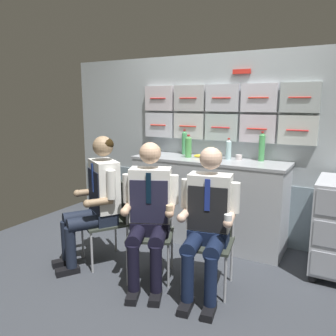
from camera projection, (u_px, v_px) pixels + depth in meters
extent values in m
cube|color=#373B42|center=(160.00, 284.00, 3.07)|extent=(4.80, 4.80, 0.04)
cube|color=#A4AEB3|center=(219.00, 147.00, 4.05)|extent=(4.20, 0.06, 2.15)
cube|color=gray|center=(216.00, 206.00, 4.15)|extent=(4.12, 0.01, 0.71)
cube|color=silver|center=(159.00, 125.00, 4.33)|extent=(0.39, 0.06, 0.30)
cylinder|color=red|center=(158.00, 125.00, 4.29)|extent=(0.22, 0.01, 0.01)
cube|color=silver|center=(189.00, 126.00, 4.13)|extent=(0.39, 0.06, 0.30)
cylinder|color=red|center=(188.00, 126.00, 4.09)|extent=(0.22, 0.01, 0.01)
cube|color=#B1C1BF|center=(222.00, 127.00, 3.92)|extent=(0.39, 0.06, 0.30)
cylinder|color=red|center=(220.00, 128.00, 3.89)|extent=(0.22, 0.01, 0.01)
cube|color=silver|center=(258.00, 129.00, 3.72)|extent=(0.39, 0.06, 0.30)
cylinder|color=red|center=(257.00, 129.00, 3.69)|extent=(0.22, 0.01, 0.01)
cube|color=silver|center=(298.00, 130.00, 3.52)|extent=(0.39, 0.06, 0.30)
cylinder|color=red|center=(297.00, 130.00, 3.49)|extent=(0.22, 0.01, 0.01)
cube|color=silver|center=(159.00, 98.00, 4.26)|extent=(0.39, 0.06, 0.30)
cylinder|color=red|center=(158.00, 98.00, 4.23)|extent=(0.22, 0.01, 0.01)
cube|color=#B7B7B9|center=(189.00, 98.00, 4.06)|extent=(0.39, 0.06, 0.30)
cylinder|color=red|center=(188.00, 98.00, 4.03)|extent=(0.22, 0.01, 0.01)
cube|color=silver|center=(222.00, 98.00, 3.86)|extent=(0.39, 0.06, 0.30)
cylinder|color=red|center=(221.00, 98.00, 3.83)|extent=(0.22, 0.01, 0.01)
cube|color=silver|center=(259.00, 98.00, 3.66)|extent=(0.39, 0.06, 0.30)
cylinder|color=red|center=(258.00, 98.00, 3.63)|extent=(0.22, 0.01, 0.01)
cube|color=#A9B2B1|center=(300.00, 97.00, 3.46)|extent=(0.39, 0.06, 0.30)
cylinder|color=red|center=(300.00, 97.00, 3.43)|extent=(0.22, 0.01, 0.01)
cube|color=red|center=(242.00, 71.00, 3.72)|extent=(0.20, 0.02, 0.05)
cube|color=#B2B6BD|center=(208.00, 202.00, 3.92)|extent=(1.73, 0.52, 0.94)
cube|color=#A3A7AE|center=(209.00, 160.00, 3.82)|extent=(1.77, 0.53, 0.03)
sphere|color=black|center=(312.00, 278.00, 3.07)|extent=(0.07, 0.07, 0.07)
sphere|color=black|center=(319.00, 255.00, 3.55)|extent=(0.07, 0.07, 0.07)
cube|color=#A7ACB6|center=(333.00, 267.00, 2.92)|extent=(0.35, 0.01, 0.22)
cube|color=#A7ACB6|center=(336.00, 236.00, 2.87)|extent=(0.35, 0.01, 0.22)
cylinder|color=#A8AAAF|center=(83.00, 239.00, 3.52)|extent=(0.02, 0.02, 0.40)
cylinder|color=#A8AAAF|center=(92.00, 253.00, 3.21)|extent=(0.02, 0.02, 0.40)
cylinder|color=#A8AAAF|center=(116.00, 233.00, 3.69)|extent=(0.02, 0.02, 0.40)
cylinder|color=#A8AAAF|center=(128.00, 246.00, 3.37)|extent=(0.02, 0.02, 0.40)
cube|color=#31372F|center=(104.00, 223.00, 3.41)|extent=(0.55, 0.55, 0.02)
cube|color=#31372F|center=(121.00, 200.00, 3.45)|extent=(0.32, 0.22, 0.40)
cylinder|color=#A8AAAF|center=(115.00, 196.00, 3.61)|extent=(0.02, 0.02, 0.40)
cylinder|color=#A8AAAF|center=(127.00, 205.00, 3.29)|extent=(0.02, 0.02, 0.40)
cube|color=black|center=(64.00, 262.00, 3.39)|extent=(0.20, 0.23, 0.06)
cube|color=black|center=(68.00, 271.00, 3.22)|extent=(0.20, 0.23, 0.06)
cylinder|color=#192030|center=(66.00, 240.00, 3.36)|extent=(0.10, 0.10, 0.39)
cylinder|color=#192030|center=(71.00, 248.00, 3.19)|extent=(0.10, 0.10, 0.39)
cylinder|color=#192030|center=(83.00, 217.00, 3.40)|extent=(0.33, 0.40, 0.13)
cylinder|color=#192030|center=(88.00, 223.00, 3.23)|extent=(0.33, 0.40, 0.13)
cube|color=#192030|center=(104.00, 216.00, 3.40)|extent=(0.41, 0.36, 0.12)
cube|color=white|center=(104.00, 185.00, 3.35)|extent=(0.43, 0.38, 0.50)
cube|color=black|center=(94.00, 191.00, 3.30)|extent=(0.30, 0.20, 0.40)
cube|color=navy|center=(92.00, 178.00, 3.28)|extent=(0.04, 0.03, 0.28)
cylinder|color=white|center=(98.00, 176.00, 3.52)|extent=(0.08, 0.08, 0.27)
cylinder|color=#9C7E5F|center=(88.00, 192.00, 3.49)|extent=(0.19, 0.25, 0.07)
sphere|color=#9C7E5F|center=(77.00, 193.00, 3.43)|extent=(0.08, 0.08, 0.08)
cylinder|color=white|center=(111.00, 185.00, 3.15)|extent=(0.08, 0.08, 0.27)
cylinder|color=#9C7E5F|center=(99.00, 202.00, 3.14)|extent=(0.19, 0.25, 0.07)
sphere|color=#9C7E5F|center=(87.00, 204.00, 3.09)|extent=(0.08, 0.08, 0.08)
sphere|color=#9C7E5F|center=(103.00, 146.00, 3.27)|extent=(0.20, 0.20, 0.20)
ellipsoid|color=black|center=(104.00, 144.00, 3.27)|extent=(0.26, 0.26, 0.14)
cylinder|color=#A8AAAF|center=(128.00, 264.00, 2.98)|extent=(0.02, 0.02, 0.40)
cylinder|color=#A8AAAF|center=(168.00, 266.00, 2.95)|extent=(0.02, 0.02, 0.40)
cylinder|color=#A8AAAF|center=(135.00, 247.00, 3.33)|extent=(0.02, 0.02, 0.40)
cylinder|color=#A8AAAF|center=(172.00, 249.00, 3.30)|extent=(0.02, 0.02, 0.40)
cube|color=#31372F|center=(151.00, 235.00, 3.10)|extent=(0.53, 0.53, 0.02)
cube|color=#31372F|center=(153.00, 206.00, 3.25)|extent=(0.35, 0.17, 0.40)
cylinder|color=#A8AAAF|center=(135.00, 206.00, 3.25)|extent=(0.02, 0.02, 0.40)
cylinder|color=#A8AAAF|center=(172.00, 207.00, 3.22)|extent=(0.02, 0.02, 0.40)
cube|color=black|center=(133.00, 296.00, 2.81)|extent=(0.17, 0.24, 0.06)
cube|color=black|center=(156.00, 297.00, 2.79)|extent=(0.17, 0.24, 0.06)
cylinder|color=black|center=(133.00, 268.00, 2.80)|extent=(0.10, 0.10, 0.39)
cylinder|color=black|center=(156.00, 269.00, 2.79)|extent=(0.10, 0.10, 0.39)
cylinder|color=black|center=(137.00, 235.00, 2.93)|extent=(0.27, 0.40, 0.13)
cylinder|color=black|center=(158.00, 236.00, 2.91)|extent=(0.27, 0.40, 0.13)
cube|color=black|center=(151.00, 227.00, 3.09)|extent=(0.39, 0.32, 0.12)
cube|color=white|center=(151.00, 195.00, 3.05)|extent=(0.41, 0.33, 0.48)
cube|color=#1F1F35|center=(149.00, 202.00, 2.95)|extent=(0.31, 0.14, 0.39)
cube|color=black|center=(149.00, 188.00, 2.92)|extent=(0.04, 0.02, 0.27)
cylinder|color=white|center=(127.00, 188.00, 3.06)|extent=(0.08, 0.08, 0.26)
cylinder|color=#DAAE8C|center=(127.00, 208.00, 2.98)|extent=(0.16, 0.25, 0.07)
sphere|color=#DAAE8C|center=(125.00, 212.00, 2.87)|extent=(0.08, 0.08, 0.08)
cylinder|color=white|center=(174.00, 189.00, 3.02)|extent=(0.08, 0.08, 0.26)
cylinder|color=#DAAE8C|center=(171.00, 209.00, 2.94)|extent=(0.16, 0.25, 0.07)
sphere|color=#DAAE8C|center=(169.00, 213.00, 2.84)|extent=(0.08, 0.08, 0.08)
cylinder|color=tan|center=(169.00, 209.00, 2.83)|extent=(0.06, 0.06, 0.06)
sphere|color=#DAAE8C|center=(150.00, 153.00, 2.98)|extent=(0.19, 0.19, 0.19)
ellipsoid|color=tan|center=(150.00, 151.00, 2.99)|extent=(0.24, 0.23, 0.13)
cylinder|color=#A8AAAF|center=(182.00, 273.00, 2.84)|extent=(0.02, 0.02, 0.40)
cylinder|color=#A8AAAF|center=(225.00, 280.00, 2.72)|extent=(0.02, 0.02, 0.40)
cylinder|color=#A8AAAF|center=(193.00, 255.00, 3.17)|extent=(0.02, 0.02, 0.40)
cylinder|color=#A8AAAF|center=(232.00, 260.00, 3.06)|extent=(0.02, 0.02, 0.40)
cube|color=#31372F|center=(208.00, 243.00, 2.91)|extent=(0.47, 0.47, 0.02)
cube|color=#31372F|center=(213.00, 213.00, 3.04)|extent=(0.37, 0.10, 0.40)
cylinder|color=#A8AAAF|center=(193.00, 211.00, 3.09)|extent=(0.02, 0.02, 0.40)
cylinder|color=#A8AAAF|center=(233.00, 215.00, 2.98)|extent=(0.02, 0.02, 0.40)
cube|color=black|center=(186.00, 306.00, 2.66)|extent=(0.13, 0.23, 0.06)
cube|color=black|center=(209.00, 311.00, 2.60)|extent=(0.13, 0.23, 0.06)
cylinder|color=#111C37|center=(187.00, 277.00, 2.65)|extent=(0.10, 0.10, 0.39)
cylinder|color=#111C37|center=(211.00, 281.00, 2.60)|extent=(0.10, 0.10, 0.39)
cylinder|color=#111C37|center=(193.00, 243.00, 2.77)|extent=(0.20, 0.39, 0.13)
cylinder|color=#111C37|center=(215.00, 246.00, 2.71)|extent=(0.20, 0.39, 0.13)
cube|color=#111C37|center=(208.00, 236.00, 2.89)|extent=(0.37, 0.26, 0.12)
cube|color=white|center=(210.00, 202.00, 2.86)|extent=(0.38, 0.26, 0.47)
cube|color=black|center=(207.00, 209.00, 2.77)|extent=(0.32, 0.07, 0.38)
cube|color=navy|center=(207.00, 195.00, 2.74)|extent=(0.04, 0.02, 0.26)
cylinder|color=white|center=(186.00, 194.00, 2.91)|extent=(0.08, 0.08, 0.26)
cylinder|color=beige|center=(185.00, 214.00, 2.83)|extent=(0.11, 0.24, 0.07)
sphere|color=beige|center=(181.00, 218.00, 2.73)|extent=(0.08, 0.08, 0.08)
cylinder|color=white|center=(235.00, 198.00, 2.78)|extent=(0.08, 0.08, 0.26)
cylinder|color=beige|center=(230.00, 219.00, 2.72)|extent=(0.11, 0.24, 0.07)
sphere|color=beige|center=(228.00, 223.00, 2.62)|extent=(0.08, 0.08, 0.08)
cylinder|color=white|center=(228.00, 218.00, 2.61)|extent=(0.06, 0.06, 0.06)
sphere|color=beige|center=(211.00, 158.00, 2.79)|extent=(0.19, 0.19, 0.19)
ellipsoid|color=tan|center=(211.00, 156.00, 2.80)|extent=(0.21, 0.20, 0.13)
cylinder|color=#4CA35A|center=(262.00, 148.00, 3.67)|extent=(0.06, 0.06, 0.28)
cone|color=#4CA35A|center=(263.00, 134.00, 3.64)|extent=(0.06, 0.06, 0.02)
cylinder|color=red|center=(263.00, 132.00, 3.64)|extent=(0.03, 0.03, 0.02)
cylinder|color=silver|center=(228.00, 151.00, 3.79)|extent=(0.06, 0.06, 0.20)
cone|color=silver|center=(229.00, 141.00, 3.77)|extent=(0.06, 0.06, 0.02)
cylinder|color=red|center=(229.00, 139.00, 3.76)|extent=(0.03, 0.03, 0.02)
cylinder|color=#509F51|center=(188.00, 148.00, 3.93)|extent=(0.08, 0.08, 0.22)
cone|color=#509F51|center=(188.00, 137.00, 3.91)|extent=(0.08, 0.08, 0.02)
cylinder|color=red|center=(188.00, 135.00, 3.90)|extent=(0.03, 0.03, 0.02)
cylinder|color=#469B5C|center=(184.00, 144.00, 4.14)|extent=(0.06, 0.06, 0.26)
cone|color=#469B5C|center=(184.00, 132.00, 4.12)|extent=(0.06, 0.06, 0.02)
cylinder|color=red|center=(184.00, 130.00, 4.11)|extent=(0.03, 0.03, 0.02)
cylinder|color=navy|center=(157.00, 150.00, 4.32)|extent=(0.07, 0.07, 0.06)
cylinder|color=#382114|center=(157.00, 148.00, 4.32)|extent=(0.06, 0.06, 0.01)
cylinder|color=silver|center=(239.00, 157.00, 3.77)|extent=(0.07, 0.07, 0.06)
cylinder|color=#382114|center=(239.00, 155.00, 3.77)|extent=(0.06, 0.06, 0.01)
cylinder|color=navy|center=(219.00, 157.00, 3.70)|extent=(0.07, 0.07, 0.08)
cylinder|color=#382114|center=(219.00, 154.00, 3.69)|extent=(0.06, 0.06, 0.01)
ellipsoid|color=yellow|center=(201.00, 156.00, 3.92)|extent=(0.17, 0.10, 0.04)
cylinder|color=#4C3819|center=(208.00, 156.00, 3.91)|extent=(0.01, 0.01, 0.02)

